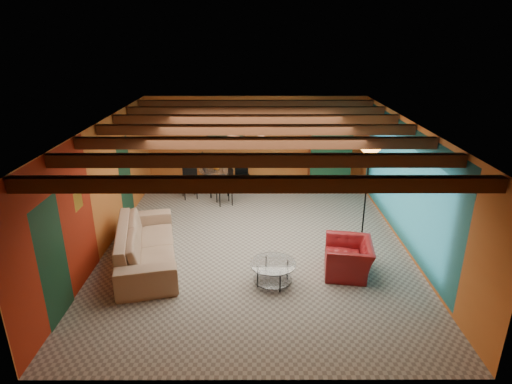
{
  "coord_description": "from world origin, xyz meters",
  "views": [
    {
      "loc": [
        -0.02,
        -8.49,
        4.43
      ],
      "look_at": [
        0.0,
        0.2,
        1.15
      ],
      "focal_mm": 29.72,
      "sensor_mm": 36.0,
      "label": 1
    }
  ],
  "objects_px": {
    "sofa": "(147,244)",
    "dining_table": "(217,177)",
    "armoire": "(330,154)",
    "floor_lamp": "(366,196)",
    "coffee_table": "(273,273)",
    "potted_plant": "(332,113)",
    "armchair": "(348,258)",
    "vase": "(216,156)"
  },
  "relations": [
    {
      "from": "sofa",
      "to": "dining_table",
      "type": "relative_size",
      "value": 1.39
    },
    {
      "from": "armoire",
      "to": "floor_lamp",
      "type": "bearing_deg",
      "value": -89.13
    },
    {
      "from": "coffee_table",
      "to": "armoire",
      "type": "height_order",
      "value": "armoire"
    },
    {
      "from": "sofa",
      "to": "dining_table",
      "type": "bearing_deg",
      "value": -28.75
    },
    {
      "from": "sofa",
      "to": "armoire",
      "type": "relative_size",
      "value": 1.37
    },
    {
      "from": "floor_lamp",
      "to": "armoire",
      "type": "bearing_deg",
      "value": 93.06
    },
    {
      "from": "armoire",
      "to": "potted_plant",
      "type": "bearing_deg",
      "value": 0.0
    },
    {
      "from": "armchair",
      "to": "floor_lamp",
      "type": "xyz_separation_m",
      "value": [
        0.6,
        1.36,
        0.76
      ]
    },
    {
      "from": "potted_plant",
      "to": "vase",
      "type": "bearing_deg",
      "value": -169.32
    },
    {
      "from": "sofa",
      "to": "coffee_table",
      "type": "distance_m",
      "value": 2.67
    },
    {
      "from": "potted_plant",
      "to": "dining_table",
      "type": "bearing_deg",
      "value": -169.32
    },
    {
      "from": "armchair",
      "to": "sofa",
      "type": "bearing_deg",
      "value": -87.69
    },
    {
      "from": "coffee_table",
      "to": "potted_plant",
      "type": "xyz_separation_m",
      "value": [
        1.89,
        5.33,
        2.05
      ]
    },
    {
      "from": "coffee_table",
      "to": "armoire",
      "type": "bearing_deg",
      "value": 70.49
    },
    {
      "from": "coffee_table",
      "to": "floor_lamp",
      "type": "relative_size",
      "value": 0.4
    },
    {
      "from": "coffee_table",
      "to": "potted_plant",
      "type": "relative_size",
      "value": 1.99
    },
    {
      "from": "sofa",
      "to": "coffee_table",
      "type": "xyz_separation_m",
      "value": [
        2.54,
        -0.81,
        -0.19
      ]
    },
    {
      "from": "potted_plant",
      "to": "armoire",
      "type": "bearing_deg",
      "value": 0.0
    },
    {
      "from": "sofa",
      "to": "dining_table",
      "type": "height_order",
      "value": "dining_table"
    },
    {
      "from": "coffee_table",
      "to": "vase",
      "type": "relative_size",
      "value": 4.31
    },
    {
      "from": "potted_plant",
      "to": "armchair",
      "type": "bearing_deg",
      "value": -94.68
    },
    {
      "from": "sofa",
      "to": "armchair",
      "type": "height_order",
      "value": "sofa"
    },
    {
      "from": "dining_table",
      "to": "armoire",
      "type": "height_order",
      "value": "armoire"
    },
    {
      "from": "armchair",
      "to": "dining_table",
      "type": "bearing_deg",
      "value": -137.65
    },
    {
      "from": "coffee_table",
      "to": "potted_plant",
      "type": "bearing_deg",
      "value": 70.49
    },
    {
      "from": "sofa",
      "to": "potted_plant",
      "type": "bearing_deg",
      "value": -57.32
    },
    {
      "from": "armchair",
      "to": "dining_table",
      "type": "relative_size",
      "value": 0.5
    },
    {
      "from": "dining_table",
      "to": "armoire",
      "type": "distance_m",
      "value": 3.42
    },
    {
      "from": "armchair",
      "to": "vase",
      "type": "relative_size",
      "value": 5.05
    },
    {
      "from": "sofa",
      "to": "vase",
      "type": "bearing_deg",
      "value": -28.75
    },
    {
      "from": "sofa",
      "to": "vase",
      "type": "relative_size",
      "value": 14.01
    },
    {
      "from": "floor_lamp",
      "to": "potted_plant",
      "type": "distance_m",
      "value": 3.78
    },
    {
      "from": "potted_plant",
      "to": "sofa",
      "type": "bearing_deg",
      "value": -134.37
    },
    {
      "from": "sofa",
      "to": "coffee_table",
      "type": "relative_size",
      "value": 3.25
    },
    {
      "from": "sofa",
      "to": "armchair",
      "type": "distance_m",
      "value": 4.04
    },
    {
      "from": "sofa",
      "to": "coffee_table",
      "type": "bearing_deg",
      "value": -120.68
    },
    {
      "from": "dining_table",
      "to": "vase",
      "type": "distance_m",
      "value": 0.63
    },
    {
      "from": "sofa",
      "to": "floor_lamp",
      "type": "relative_size",
      "value": 1.3
    },
    {
      "from": "coffee_table",
      "to": "dining_table",
      "type": "bearing_deg",
      "value": 106.93
    },
    {
      "from": "armoire",
      "to": "floor_lamp",
      "type": "relative_size",
      "value": 0.95
    },
    {
      "from": "armchair",
      "to": "potted_plant",
      "type": "bearing_deg",
      "value": -176.35
    },
    {
      "from": "armchair",
      "to": "potted_plant",
      "type": "distance_m",
      "value": 5.33
    }
  ]
}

